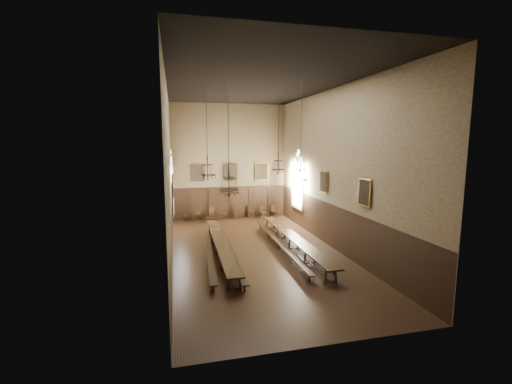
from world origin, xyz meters
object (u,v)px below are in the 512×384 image
object	(u,v)px
bench_right_outer	(299,243)
bench_right_inner	(279,244)
chair_3	(224,216)
chandelier_front_right	(300,173)
chair_2	(212,216)
chair_5	(251,214)
bench_left_inner	(229,250)
bench_left_outer	(208,250)
chair_0	(187,218)
chair_6	(263,214)
table_right	(293,244)
chandelier_back_right	(278,165)
table_left	(221,249)
chair_1	(198,218)
chair_7	(274,213)
chandelier_back_left	(208,170)
chair_4	(236,215)
chandelier_front_left	(229,183)

from	to	relation	value
bench_right_outer	bench_right_inner	bearing A→B (deg)	179.48
chair_3	chandelier_front_right	world-z (taller)	chandelier_front_right
chair_2	chair_5	bearing A→B (deg)	-10.55
chair_3	bench_right_outer	bearing A→B (deg)	-62.46
bench_left_inner	bench_right_inner	xyz separation A→B (m)	(2.91, 0.40, 0.01)
bench_left_outer	chair_0	world-z (taller)	chair_0
chair_6	chandelier_front_right	bearing A→B (deg)	-113.60
bench_left_inner	chair_2	size ratio (longest dim) A/B	9.90
table_right	chandelier_back_right	bearing A→B (deg)	90.04
chair_0	bench_right_inner	bearing A→B (deg)	-60.43
chair_0	chandelier_front_right	xyz separation A→B (m)	(5.17, -10.64, 4.29)
table_left	chair_1	bearing A→B (deg)	94.14
table_left	bench_left_inner	xyz separation A→B (m)	(0.45, -0.03, -0.11)
chair_7	chandelier_back_right	distance (m)	7.40
bench_right_outer	chair_1	distance (m)	9.76
bench_right_inner	chair_7	bearing A→B (deg)	75.42
bench_left_outer	chair_0	bearing A→B (deg)	95.65
table_right	chair_7	xyz separation A→B (m)	(1.46, 8.77, -0.12)
chair_7	chandelier_front_right	xyz separation A→B (m)	(-1.84, -10.64, 4.27)
chair_0	chandelier_back_left	size ratio (longest dim) A/B	0.18
table_left	chandelier_back_right	bearing A→B (deg)	35.76
bench_left_outer	bench_right_inner	xyz separation A→B (m)	(4.00, 0.11, 0.01)
chandelier_front_right	bench_left_outer	bearing A→B (deg)	153.31
table_left	chair_0	distance (m)	8.85
table_left	bench_left_inner	size ratio (longest dim) A/B	1.00
table_left	chair_6	distance (m)	9.74
chair_1	chandelier_back_left	xyz separation A→B (m)	(0.25, -6.01, 4.15)
table_right	chair_5	bearing A→B (deg)	93.23
chair_2	chandelier_back_right	xyz separation A→B (m)	(3.57, -5.77, 4.34)
chair_4	chandelier_back_right	bearing A→B (deg)	-70.34
bench_left_inner	chair_6	size ratio (longest dim) A/B	10.73
chair_6	chandelier_back_left	bearing A→B (deg)	-148.31
bench_right_outer	chandelier_front_right	size ratio (longest dim) A/B	1.86
table_right	chair_3	distance (m)	9.07
table_right	bench_right_inner	size ratio (longest dim) A/B	1.02
table_left	bench_left_outer	bearing A→B (deg)	158.40
chair_4	chandelier_back_right	size ratio (longest dim) A/B	0.21
table_left	chair_5	size ratio (longest dim) A/B	10.19
chair_4	chair_0	bearing A→B (deg)	-177.15
chair_2	chair_7	world-z (taller)	chair_2
bench_left_inner	chandelier_front_left	size ratio (longest dim) A/B	1.89
table_left	chandelier_front_left	xyz separation A→B (m)	(0.17, -1.92, 3.74)
table_left	chair_2	xyz separation A→B (m)	(0.49, 8.70, -0.09)
chandelier_front_left	bench_right_outer	bearing A→B (deg)	27.25
chair_4	chandelier_back_right	distance (m)	7.39
bench_left_inner	chair_2	xyz separation A→B (m)	(0.05, 8.73, 0.02)
chair_1	chair_5	distance (m)	4.19
bench_right_outer	chair_6	bearing A→B (deg)	90.16
bench_right_inner	chair_0	bearing A→B (deg)	120.08
chair_0	chandelier_back_left	world-z (taller)	chandelier_back_left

